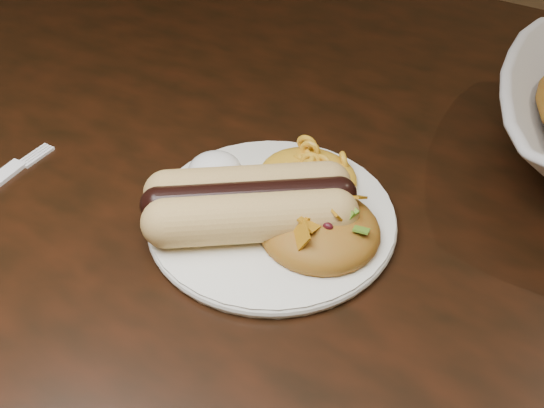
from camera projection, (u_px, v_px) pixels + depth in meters
The scene contains 6 objects.
table at pixel (272, 218), 0.68m from camera, with size 1.60×0.90×0.75m.
plate at pixel (272, 218), 0.53m from camera, with size 0.20×0.20×0.01m, color white.
hotdog at pixel (250, 202), 0.51m from camera, with size 0.13×0.14×0.04m.
mac_and_cheese at pixel (309, 165), 0.55m from camera, with size 0.09×0.08×0.03m, color #FAAC3A.
sour_cream at pixel (215, 165), 0.55m from camera, with size 0.05×0.05×0.03m, color white.
taco_salad at pixel (320, 220), 0.50m from camera, with size 0.10×0.09×0.04m.
Camera 1 is at (0.26, -0.42, 1.12)m, focal length 42.00 mm.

